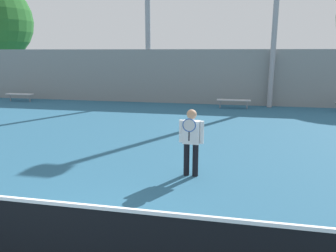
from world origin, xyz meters
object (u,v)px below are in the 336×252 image
object	(u,v)px
tennis_net	(32,235)
tennis_player	(191,138)
bench_courtside_far	(234,100)
bench_adjacent_court	(20,94)

from	to	relation	value
tennis_net	tennis_player	size ratio (longest dim) A/B	7.34
bench_courtside_far	bench_adjacent_court	xyz separation A→B (m)	(-12.54, -0.00, -0.00)
bench_courtside_far	tennis_player	bearing A→B (deg)	-95.46
tennis_net	bench_courtside_far	world-z (taller)	tennis_net
tennis_net	bench_courtside_far	bearing A→B (deg)	79.55
tennis_player	bench_courtside_far	distance (m)	9.96
tennis_player	bench_adjacent_court	size ratio (longest dim) A/B	0.99
tennis_net	bench_adjacent_court	bearing A→B (deg)	125.84
tennis_player	bench_adjacent_court	distance (m)	15.26
bench_adjacent_court	bench_courtside_far	bearing A→B (deg)	0.00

